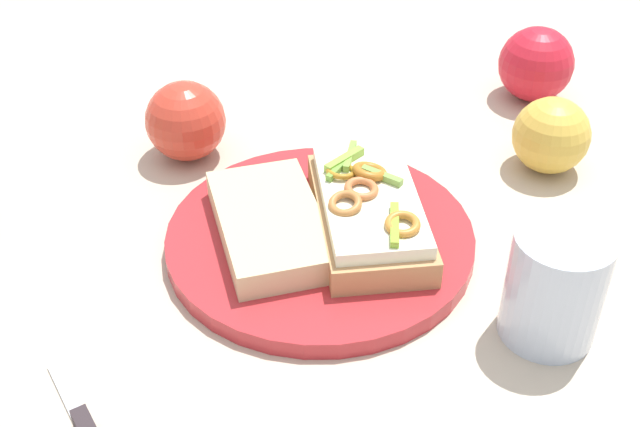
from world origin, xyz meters
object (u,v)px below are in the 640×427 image
sandwich (369,210)px  apple_0 (550,135)px  plate (320,239)px  drinking_glass (555,286)px  apple_1 (186,121)px  bread_slice_side (270,224)px  apple_3 (536,64)px

sandwich → apple_0: bearing=116.2°
plate → apple_0: apple_0 is taller
drinking_glass → apple_1: bearing=22.6°
bread_slice_side → apple_3: 0.39m
apple_1 → apple_0: bearing=-122.1°
drinking_glass → apple_3: bearing=-38.5°
plate → drinking_glass: 0.21m
apple_0 → apple_1: apple_1 is taller
bread_slice_side → apple_0: apple_0 is taller
apple_1 → apple_3: size_ratio=0.97×
apple_1 → plate: bearing=-166.2°
apple_3 → sandwich: bearing=114.1°
apple_0 → sandwich: bearing=94.5°
sandwich → apple_0: size_ratio=2.50×
sandwich → apple_1: (0.21, 0.09, 0.00)m
plate → bread_slice_side: (0.02, 0.04, 0.02)m
apple_1 → apple_3: apple_3 is taller
plate → apple_1: (0.19, 0.05, 0.03)m
plate → apple_3: size_ratio=3.24×
bread_slice_side → drinking_glass: size_ratio=1.60×
apple_0 → drinking_glass: size_ratio=0.81×
bread_slice_side → apple_3: apple_3 is taller
apple_3 → apple_0: bearing=145.2°
apple_0 → apple_3: apple_3 is taller
bread_slice_side → drinking_glass: drinking_glass is taller
plate → apple_1: size_ratio=3.35×
sandwich → apple_3: bearing=135.8°
bread_slice_side → sandwich: bearing=81.7°
apple_0 → apple_3: bearing=-34.8°
apple_1 → bread_slice_side: bearing=-177.6°
apple_0 → drinking_glass: (-0.17, 0.15, 0.01)m
sandwich → apple_1: apple_1 is taller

